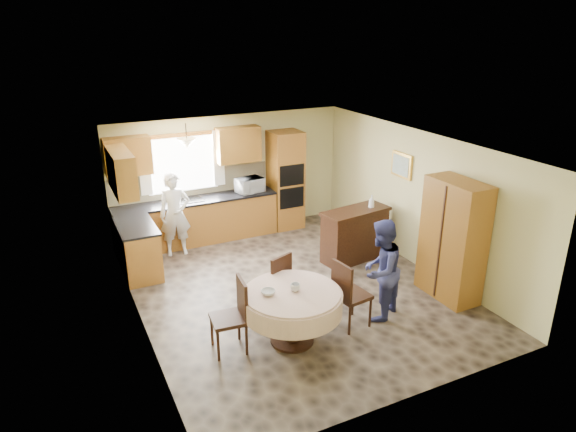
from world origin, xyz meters
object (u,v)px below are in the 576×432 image
Objects in this scene: oven_tower at (285,180)px; person_dining at (381,270)px; person_sink at (175,215)px; dining_table at (292,303)px; chair_right at (348,291)px; sideboard at (355,236)px; chair_left at (234,312)px; cupboard at (453,240)px; chair_back at (276,281)px.

oven_tower is 1.34× the size of person_dining.
oven_tower is 1.30× the size of person_sink.
chair_right is at bearing -0.52° from dining_table.
sideboard is 3.50m from chair_left.
cupboard is 1.42× the size of dining_table.
oven_tower is 4.44m from dining_table.
chair_right is (0.90, -0.01, -0.03)m from dining_table.
chair_right is (-2.00, -0.07, -0.40)m from cupboard.
dining_table is 0.86× the size of person_sink.
chair_left is 1.70m from chair_right.
chair_right is at bearing -103.02° from oven_tower.
person_dining is (1.48, 0.02, 0.17)m from dining_table.
cupboard is 3.71m from chair_left.
chair_left is at bearing -124.34° from oven_tower.
chair_right reaches higher than chair_left.
person_dining is (0.58, 0.02, 0.20)m from chair_right.
chair_right is at bearing -60.66° from person_sink.
chair_back is at bearing -160.69° from sideboard.
chair_left is (-3.05, -1.72, 0.11)m from sideboard.
person_dining is at bearing 91.07° from chair_left.
oven_tower is 4.66m from chair_left.
dining_table is 3.70m from person_sink.
chair_right is at bearing -133.81° from sideboard.
oven_tower is 3.70m from chair_back.
chair_back is at bearing 165.58° from cupboard.
oven_tower is 1.07× the size of cupboard.
person_sink is at bearing -171.24° from oven_tower.
chair_left reaches higher than chair_back.
oven_tower reaches higher than sideboard.
sideboard reaches higher than dining_table.
oven_tower is 1.61× the size of sideboard.
person_dining is at bearing -95.00° from oven_tower.
cupboard reaches higher than chair_right.
cupboard reaches higher than chair_back.
person_sink reaches higher than chair_back.
oven_tower is 1.99× the size of chair_right.
sideboard is 0.83× the size of person_dining.
person_sink reaches higher than chair_left.
sideboard is 1.30× the size of chair_back.
cupboard is 1.95× the size of chair_back.
chair_back reaches higher than dining_table.
chair_back is at bearing 81.76° from dining_table.
cupboard reaches higher than person_dining.
person_sink reaches higher than dining_table.
oven_tower is at bearing 14.33° from person_sink.
oven_tower is 4.10m from cupboard.
chair_back reaches higher than sideboard.
person_sink reaches higher than sideboard.
oven_tower is 4.03m from person_dining.
person_dining is (-0.35, -4.00, -0.27)m from oven_tower.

